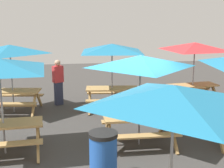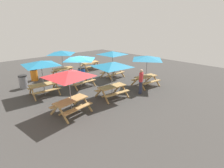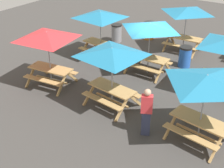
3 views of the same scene
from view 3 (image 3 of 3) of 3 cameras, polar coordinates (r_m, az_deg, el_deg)
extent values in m
plane|color=#3D3A38|center=(14.21, 7.82, 2.15)|extent=(28.03, 28.03, 0.00)
cube|color=tan|center=(12.85, 19.74, 1.32)|extent=(1.84, 0.80, 0.05)
cube|color=tan|center=(12.50, 18.96, -0.85)|extent=(1.81, 0.36, 0.04)
cube|color=tan|center=(12.83, 15.75, 0.06)|extent=(0.11, 0.80, 0.81)
cube|color=tan|center=(13.47, 16.64, 1.34)|extent=(0.11, 0.80, 0.81)
cube|color=tan|center=(13.09, 19.37, -0.70)|extent=(1.56, 0.16, 0.06)
cube|color=tan|center=(11.30, 0.00, -0.71)|extent=(1.87, 0.91, 0.05)
cube|color=tan|center=(11.09, -1.87, -3.07)|extent=(1.82, 0.48, 0.04)
cube|color=tan|center=(11.81, 1.75, -0.95)|extent=(1.82, 0.48, 0.04)
cube|color=tan|center=(11.72, -4.06, -1.72)|extent=(0.16, 0.80, 0.81)
cube|color=tan|center=(12.17, -1.65, -0.41)|extent=(0.16, 0.80, 0.81)
cube|color=tan|center=(10.82, 1.86, -4.47)|extent=(0.16, 0.80, 0.81)
cube|color=tan|center=(11.31, 4.20, -2.93)|extent=(0.16, 0.80, 0.81)
cube|color=tan|center=(11.56, 0.00, -2.96)|extent=(1.56, 0.26, 0.06)
cylinder|color=gray|center=(11.10, 0.00, 1.13)|extent=(0.04, 0.04, 2.30)
pyramid|color=teal|center=(10.67, 0.00, 5.94)|extent=(2.81, 2.81, 0.28)
cube|color=tan|center=(13.84, 6.65, 4.87)|extent=(1.81, 0.73, 0.05)
cube|color=tan|center=(13.52, 5.45, 2.98)|extent=(1.80, 0.29, 0.04)
cube|color=tan|center=(14.40, 7.66, 4.52)|extent=(1.80, 0.29, 0.04)
cube|color=tan|center=(14.05, 3.06, 3.76)|extent=(0.07, 0.80, 0.81)
cube|color=tan|center=(14.63, 4.60, 4.74)|extent=(0.07, 0.80, 0.81)
cube|color=tan|center=(13.38, 8.72, 2.10)|extent=(0.07, 0.80, 0.81)
cube|color=tan|center=(13.98, 10.09, 3.19)|extent=(0.07, 0.80, 0.81)
cube|color=tan|center=(14.06, 6.53, 2.93)|extent=(1.56, 0.10, 0.06)
cylinder|color=gray|center=(13.68, 6.75, 6.44)|extent=(0.04, 0.04, 2.30)
pyramid|color=teal|center=(13.33, 7.00, 10.45)|extent=(2.04, 2.04, 0.28)
cube|color=tan|center=(15.34, -2.07, 7.48)|extent=(1.86, 0.89, 0.05)
cube|color=tan|center=(15.08, -3.45, 5.87)|extent=(1.82, 0.45, 0.04)
cube|color=tan|center=(15.83, -0.71, 7.06)|extent=(1.82, 0.45, 0.04)
cube|color=tan|center=(15.74, -5.07, 6.50)|extent=(0.14, 0.80, 0.81)
cube|color=tan|center=(16.22, -3.25, 7.26)|extent=(0.14, 0.80, 0.81)
cube|color=tan|center=(14.75, -0.73, 5.05)|extent=(0.14, 0.80, 0.81)
cube|color=tan|center=(15.27, 1.07, 5.89)|extent=(0.14, 0.80, 0.81)
cube|color=tan|center=(15.54, -2.04, 5.70)|extent=(1.56, 0.23, 0.06)
cylinder|color=gray|center=(15.20, -2.10, 8.93)|extent=(0.04, 0.04, 2.30)
pyramid|color=teal|center=(14.89, -2.17, 12.59)|extent=(2.81, 2.81, 0.28)
cube|color=tan|center=(16.49, 13.01, 8.30)|extent=(1.80, 0.71, 0.05)
cube|color=tan|center=(16.11, 12.16, 6.80)|extent=(1.80, 0.27, 0.04)
cube|color=tan|center=(17.08, 13.60, 7.90)|extent=(1.80, 0.27, 0.04)
cube|color=tan|center=(16.57, 9.89, 7.34)|extent=(0.06, 0.80, 0.81)
cube|color=tan|center=(17.20, 10.92, 8.05)|extent=(0.06, 0.80, 0.81)
cube|color=tan|center=(16.06, 14.95, 6.08)|extent=(0.06, 0.80, 0.81)
cube|color=tan|center=(16.71, 15.83, 6.85)|extent=(0.06, 0.80, 0.81)
cube|color=tan|center=(16.67, 12.81, 6.63)|extent=(1.56, 0.08, 0.06)
cylinder|color=gray|center=(16.36, 13.17, 9.64)|extent=(0.04, 0.04, 2.30)
pyramid|color=teal|center=(16.07, 13.57, 13.04)|extent=(2.01, 2.01, 0.28)
cube|color=tan|center=(9.97, 15.85, -6.39)|extent=(1.88, 0.95, 0.05)
cube|color=tan|center=(9.73, 14.08, -9.23)|extent=(1.82, 0.52, 0.04)
cube|color=tan|center=(10.55, 17.05, -6.36)|extent=(1.82, 0.52, 0.04)
cube|color=tan|center=(10.19, 10.73, -7.40)|extent=(0.17, 0.80, 0.81)
cube|color=tan|center=(10.72, 12.85, -5.63)|extent=(0.17, 0.80, 0.81)
cube|color=tan|center=(9.68, 18.63, -10.81)|extent=(0.17, 0.80, 0.81)
cube|color=tan|center=(10.27, 15.46, -8.77)|extent=(1.55, 0.29, 0.06)
cylinder|color=gray|center=(9.74, 16.16, -4.41)|extent=(0.04, 0.04, 2.30)
pyramid|color=teal|center=(9.25, 17.00, 0.84)|extent=(2.27, 2.27, 0.28)
cube|color=tan|center=(12.98, -11.19, 2.83)|extent=(1.87, 0.92, 0.05)
cube|color=tan|center=(12.74, -12.54, 0.67)|extent=(1.82, 0.48, 0.04)
cube|color=tan|center=(13.50, -9.69, 2.64)|extent=(1.82, 0.48, 0.04)
cube|color=tan|center=(13.36, -14.65, 1.41)|extent=(0.16, 0.80, 0.81)
cube|color=tan|center=(13.85, -12.73, 2.65)|extent=(0.16, 0.80, 0.81)
cube|color=tan|center=(12.47, -9.16, -0.04)|extent=(0.16, 0.80, 0.81)
cube|color=tan|center=(12.99, -7.33, 1.34)|extent=(0.16, 0.80, 0.81)
cube|color=tan|center=(13.22, -10.98, 0.80)|extent=(1.56, 0.27, 0.06)
cylinder|color=gray|center=(12.81, -11.36, 4.47)|extent=(0.04, 0.04, 2.30)
pyramid|color=red|center=(12.44, -11.81, 8.72)|extent=(2.81, 2.81, 0.28)
cylinder|color=gray|center=(17.50, 0.84, 9.22)|extent=(0.56, 0.56, 0.90)
cylinder|color=black|center=(17.34, 0.85, 10.74)|extent=(0.59, 0.59, 0.08)
cylinder|color=orange|center=(18.00, 6.78, 9.58)|extent=(0.56, 0.56, 0.90)
cylinder|color=black|center=(17.85, 6.87, 11.07)|extent=(0.59, 0.59, 0.08)
cylinder|color=blue|center=(14.84, 13.18, 4.74)|extent=(0.56, 0.56, 0.90)
cylinder|color=black|center=(14.65, 13.39, 6.49)|extent=(0.59, 0.59, 0.08)
cube|color=#2D334C|center=(10.06, 6.18, -7.14)|extent=(0.33, 0.29, 0.85)
cube|color=red|center=(9.66, 6.40, -3.65)|extent=(0.42, 0.36, 0.60)
sphere|color=tan|center=(9.45, 6.53, -1.55)|extent=(0.22, 0.22, 0.22)
camera|label=1|loc=(19.25, 23.06, 17.51)|focal=50.00mm
camera|label=2|loc=(12.79, -53.16, 9.29)|focal=28.00mm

